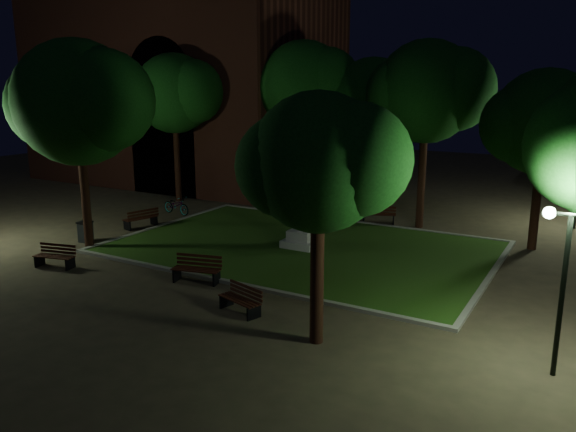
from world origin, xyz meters
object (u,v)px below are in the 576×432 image
bench_near_left (197,270)px  bench_far_side (379,215)px  trash_bin (85,232)px  bicycle (176,205)px  bench_west_near (55,257)px  bench_near_right (241,300)px  bench_left_side (141,219)px  monument (302,226)px

bench_near_left → bench_far_side: bearing=62.9°
trash_bin → bicycle: size_ratio=0.49×
bench_west_near → bicycle: bearing=88.2°
bench_near_right → bicycle: bicycle is taller
bench_left_side → bench_near_right: bearing=73.1°
bench_far_side → trash_bin: size_ratio=1.95×
monument → bicycle: bearing=165.5°
bench_west_near → bench_left_side: bearing=89.9°
monument → bench_left_side: 8.39m
bench_west_near → monument: bearing=31.0°
monument → bench_far_side: size_ratio=1.81×
bench_west_near → bench_left_side: size_ratio=0.93×
trash_bin → bicycle: 6.13m
monument → bench_near_right: size_ratio=2.02×
bench_left_side → trash_bin: bearing=8.5°
bench_west_near → bench_far_side: bench_far_side is taller
bench_near_right → bench_left_side: 11.73m
bench_west_near → bench_near_left: bearing=-0.5°
bicycle → bench_near_left: bearing=-128.1°
bench_left_side → bench_far_side: bearing=138.5°
monument → bench_near_left: 5.62m
monument → bench_near_left: bearing=-102.3°
monument → bench_left_side: size_ratio=1.82×
bench_near_left → bench_near_right: (2.86, -1.46, -0.05)m
monument → bench_near_right: 7.15m
bench_near_left → trash_bin: bearing=153.1°
bench_near_left → bench_far_side: bench_near_left is taller
bench_near_left → trash_bin: 7.64m
bench_near_left → bench_left_side: size_ratio=1.02×
monument → bench_near_right: (1.67, -6.93, -0.57)m
bench_left_side → bicycle: 3.12m
bench_near_right → bicycle: (-10.48, 9.21, 0.10)m
bench_near_left → trash_bin: size_ratio=1.97×
bench_near_right → bench_west_near: (-8.52, 0.11, 0.01)m
bench_near_left → bench_west_near: bearing=178.7°
bench_near_right → bicycle: bearing=155.2°
bicycle → bench_west_near: bearing=-160.5°
bench_near_left → bench_far_side: size_ratio=1.01×
monument → bench_left_side: (-8.33, -0.81, -0.53)m
bench_left_side → trash_bin: 3.07m
monument → bicycle: size_ratio=1.75×
bench_near_right → trash_bin: size_ratio=1.74×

